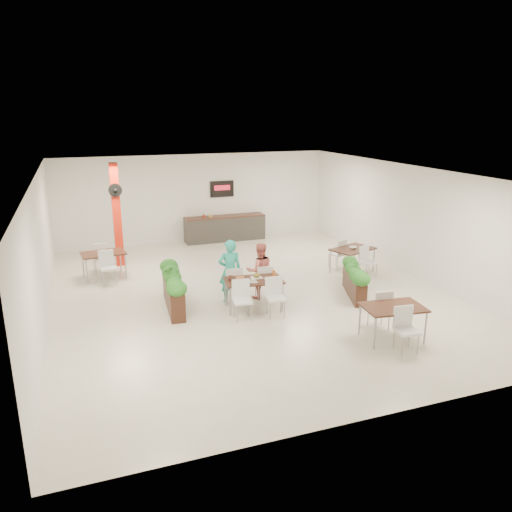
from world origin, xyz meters
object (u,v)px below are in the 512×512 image
(planter_right, at_px, (355,278))
(diner_man, at_px, (230,271))
(main_table, at_px, (253,284))
(planter_left, at_px, (173,287))
(side_table_a, at_px, (103,257))
(side_table_b, at_px, (353,252))
(side_table_c, at_px, (393,312))
(diner_woman, at_px, (260,271))
(service_counter, at_px, (225,228))
(red_column, at_px, (117,214))

(planter_right, bearing_deg, diner_man, 167.00)
(main_table, xyz_separation_m, planter_left, (-1.83, 0.72, -0.10))
(planter_right, bearing_deg, main_table, 178.36)
(side_table_a, distance_m, side_table_b, 7.33)
(diner_man, xyz_separation_m, planter_right, (3.18, -0.73, -0.32))
(side_table_a, xyz_separation_m, side_table_c, (5.47, -6.36, 0.00))
(diner_man, distance_m, side_table_c, 4.17)
(diner_man, bearing_deg, side_table_c, 135.06)
(diner_man, xyz_separation_m, planter_left, (-1.44, 0.06, -0.28))
(diner_woman, relative_size, side_table_b, 0.88)
(diner_woman, height_order, side_table_a, diner_woman)
(diner_woman, bearing_deg, side_table_b, -156.09)
(main_table, xyz_separation_m, diner_man, (-0.39, 0.65, 0.18))
(service_counter, bearing_deg, side_table_c, -84.32)
(red_column, relative_size, planter_left, 1.50)
(diner_man, bearing_deg, service_counter, -98.38)
(service_counter, xyz_separation_m, side_table_a, (-4.54, -2.96, 0.14))
(red_column, bearing_deg, side_table_c, -56.55)
(red_column, bearing_deg, diner_man, -60.64)
(side_table_b, bearing_deg, diner_woman, 176.70)
(diner_woman, xyz_separation_m, side_table_c, (1.78, -3.28, -0.10))
(diner_woman, bearing_deg, service_counter, -91.11)
(service_counter, relative_size, side_table_b, 1.80)
(red_column, height_order, side_table_a, red_column)
(side_table_b, distance_m, side_table_c, 4.58)
(service_counter, bearing_deg, side_table_a, -146.93)
(side_table_b, bearing_deg, main_table, -176.24)
(diner_woman, bearing_deg, diner_man, 6.90)
(service_counter, bearing_deg, diner_man, -105.28)
(main_table, height_order, planter_right, planter_right)
(planter_left, height_order, side_table_b, planter_left)
(diner_man, bearing_deg, planter_left, 4.38)
(red_column, bearing_deg, side_table_b, -25.92)
(red_column, height_order, service_counter, red_column)
(red_column, distance_m, side_table_b, 7.29)
(side_table_a, relative_size, side_table_b, 1.00)
(side_table_b, xyz_separation_m, side_table_c, (-1.56, -4.30, -0.00))
(service_counter, bearing_deg, main_table, -100.66)
(service_counter, distance_m, planter_left, 6.73)
(planter_right, relative_size, side_table_c, 1.06)
(diner_man, relative_size, side_table_b, 0.98)
(planter_left, bearing_deg, side_table_b, 9.74)
(planter_left, distance_m, planter_right, 4.69)
(diner_man, xyz_separation_m, side_table_b, (4.14, 1.02, -0.18))
(diner_woman, bearing_deg, main_table, 64.78)
(main_table, relative_size, planter_left, 0.82)
(main_table, bearing_deg, diner_man, 120.81)
(red_column, xyz_separation_m, side_table_b, (6.49, -3.15, -1.01))
(side_table_a, relative_size, side_table_c, 1.00)
(planter_left, bearing_deg, side_table_a, 115.63)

